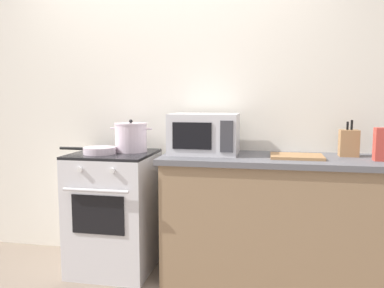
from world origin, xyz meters
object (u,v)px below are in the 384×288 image
(stock_pot, at_px, (131,137))
(cutting_board, at_px, (297,156))
(frying_pan, at_px, (99,150))
(microwave, at_px, (204,134))
(pasta_box, at_px, (381,144))
(knife_block, at_px, (349,143))
(stove, at_px, (115,211))

(stock_pot, distance_m, cutting_board, 1.25)
(frying_pan, bearing_deg, microwave, 11.46)
(stock_pot, bearing_deg, microwave, -0.77)
(microwave, bearing_deg, pasta_box, -5.14)
(microwave, height_order, pasta_box, microwave)
(pasta_box, bearing_deg, frying_pan, -178.57)
(frying_pan, bearing_deg, stock_pot, 40.11)
(knife_block, bearing_deg, pasta_box, -45.63)
(stove, distance_m, microwave, 0.93)
(frying_pan, bearing_deg, knife_block, 6.91)
(stove, distance_m, pasta_box, 1.98)
(stove, bearing_deg, pasta_box, -0.87)
(stock_pot, height_order, cutting_board, stock_pot)
(frying_pan, distance_m, cutting_board, 1.44)
(stove, relative_size, cutting_board, 2.56)
(cutting_board, bearing_deg, stove, -179.95)
(microwave, distance_m, knife_block, 1.04)
(stove, bearing_deg, frying_pan, -136.42)
(frying_pan, bearing_deg, stove, 43.58)
(knife_block, bearing_deg, microwave, -176.57)
(stock_pot, height_order, microwave, microwave)
(stock_pot, distance_m, knife_block, 1.61)
(frying_pan, distance_m, microwave, 0.80)
(microwave, bearing_deg, cutting_board, -6.68)
(knife_block, bearing_deg, frying_pan, -173.09)
(microwave, bearing_deg, stove, -173.49)
(frying_pan, relative_size, microwave, 0.89)
(microwave, xyz_separation_m, pasta_box, (1.20, -0.11, -0.04))
(frying_pan, height_order, knife_block, knife_block)
(microwave, xyz_separation_m, cutting_board, (0.67, -0.08, -0.14))
(stock_pot, xyz_separation_m, frying_pan, (-0.20, -0.17, -0.09))
(stove, bearing_deg, knife_block, 4.67)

